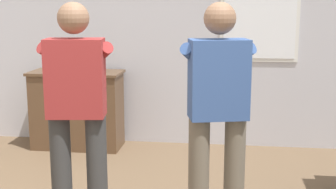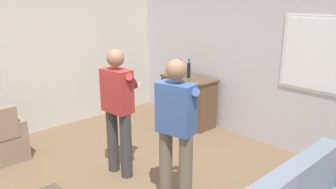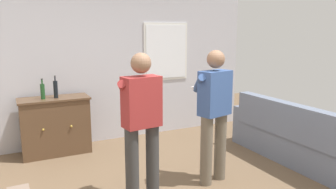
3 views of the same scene
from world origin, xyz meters
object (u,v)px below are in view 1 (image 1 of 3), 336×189
bottle_liquor_amber (61,61)px  person_standing_left (77,108)px  bottle_wine_green (77,60)px  person_standing_right (218,110)px  sideboard_cabinet (77,109)px

bottle_liquor_amber → person_standing_left: (0.82, -1.94, -0.08)m
bottle_wine_green → bottle_liquor_amber: 0.19m
bottle_liquor_amber → person_standing_right: person_standing_right is taller
sideboard_cabinet → bottle_liquor_amber: (-0.15, -0.04, 0.57)m
sideboard_cabinet → person_standing_right: size_ratio=0.63×
bottle_wine_green → bottle_liquor_amber: bearing=-177.4°
bottle_liquor_amber → sideboard_cabinet: bearing=14.5°
sideboard_cabinet → bottle_wine_green: size_ratio=3.04×
bottle_wine_green → person_standing_right: (1.62, -1.87, -0.10)m
bottle_wine_green → person_standing_left: size_ratio=0.21×
sideboard_cabinet → bottle_liquor_amber: 0.59m
person_standing_right → bottle_wine_green: bearing=130.9°
sideboard_cabinet → person_standing_left: 2.14m
bottle_wine_green → person_standing_right: person_standing_right is taller
sideboard_cabinet → bottle_wine_green: bottle_wine_green is taller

